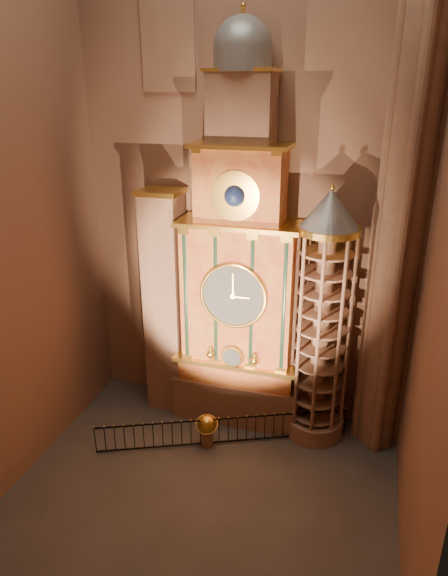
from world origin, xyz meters
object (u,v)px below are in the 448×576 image
(stair_turret, at_px, (322,323))
(iron_railing, at_px, (224,431))
(astronomical_clock, at_px, (240,279))
(portrait_tower, at_px, (165,303))
(celestial_globe, at_px, (207,428))

(stair_turret, xyz_separation_m, iron_railing, (-3.54, -1.96, -4.60))
(astronomical_clock, distance_m, stair_turret, 3.78)
(portrait_tower, bearing_deg, stair_turret, -2.33)
(astronomical_clock, xyz_separation_m, celestial_globe, (-0.70, -2.46, -5.84))
(astronomical_clock, xyz_separation_m, iron_railing, (-0.04, -2.22, -6.01))
(astronomical_clock, relative_size, iron_railing, 1.72)
(astronomical_clock, xyz_separation_m, portrait_tower, (-3.40, 0.02, -1.53))
(stair_turret, distance_m, iron_railing, 6.13)
(portrait_tower, distance_m, stair_turret, 6.91)
(iron_railing, bearing_deg, celestial_globe, -159.85)
(stair_turret, bearing_deg, iron_railing, -151.07)
(celestial_globe, xyz_separation_m, iron_railing, (0.67, 0.24, -0.18))
(astronomical_clock, bearing_deg, celestial_globe, -105.96)
(astronomical_clock, relative_size, celestial_globe, 11.92)
(portrait_tower, xyz_separation_m, stair_turret, (6.90, -0.28, 0.12))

